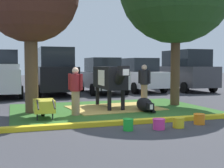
% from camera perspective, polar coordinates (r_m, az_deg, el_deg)
% --- Properties ---
extents(ground_plane, '(80.00, 80.00, 0.00)m').
position_cam_1_polar(ground_plane, '(9.48, 2.62, -6.28)').
color(ground_plane, '#38383D').
extents(grass_island, '(7.04, 5.11, 0.02)m').
position_cam_1_polar(grass_island, '(11.09, -0.06, -4.77)').
color(grass_island, '#2D5B23').
rests_on(grass_island, ground).
extents(curb_yellow, '(8.24, 0.24, 0.12)m').
position_cam_1_polar(curb_yellow, '(8.59, 5.64, -6.92)').
color(curb_yellow, yellow).
rests_on(curb_yellow, ground).
extents(hay_bedding, '(3.43, 2.72, 0.04)m').
position_cam_1_polar(hay_bedding, '(11.34, 0.48, -4.51)').
color(hay_bedding, tan).
rests_on(hay_bedding, ground).
extents(cow_holstein, '(0.77, 3.14, 1.60)m').
position_cam_1_polar(cow_holstein, '(11.28, -0.36, 1.14)').
color(cow_holstein, black).
rests_on(cow_holstein, ground).
extents(calf_lying, '(0.61, 1.33, 0.48)m').
position_cam_1_polar(calf_lying, '(10.67, 6.16, -3.88)').
color(calf_lying, black).
rests_on(calf_lying, ground).
extents(person_handler, '(0.41, 0.39, 1.55)m').
position_cam_1_polar(person_handler, '(9.78, -6.84, -1.12)').
color(person_handler, '#9E7F5B').
rests_on(person_handler, ground).
extents(person_visitor_near, '(0.39, 0.41, 1.63)m').
position_cam_1_polar(person_visitor_near, '(12.31, 6.05, 0.09)').
color(person_visitor_near, '#9E7F5B').
rests_on(person_visitor_near, ground).
extents(wheelbarrow, '(0.62, 1.60, 0.63)m').
position_cam_1_polar(wheelbarrow, '(9.40, -12.61, -4.07)').
color(wheelbarrow, gold).
rests_on(wheelbarrow, ground).
extents(bucket_green, '(0.28, 0.28, 0.30)m').
position_cam_1_polar(bucket_green, '(7.63, 3.05, -7.54)').
color(bucket_green, green).
rests_on(bucket_green, ground).
extents(bucket_pink, '(0.33, 0.33, 0.27)m').
position_cam_1_polar(bucket_pink, '(7.85, 8.75, -7.35)').
color(bucket_pink, '#EA3893').
rests_on(bucket_pink, ground).
extents(bucket_yellow, '(0.32, 0.32, 0.27)m').
position_cam_1_polar(bucket_yellow, '(8.14, 12.30, -6.99)').
color(bucket_yellow, yellow).
rests_on(bucket_yellow, ground).
extents(bucket_orange, '(0.32, 0.32, 0.29)m').
position_cam_1_polar(bucket_orange, '(8.73, 16.00, -6.27)').
color(bucket_orange, orange).
rests_on(bucket_orange, ground).
extents(pickup_truck_maroon, '(2.24, 5.41, 2.42)m').
position_cam_1_polar(pickup_truck_maroon, '(16.89, -20.25, 1.66)').
color(pickup_truck_maroon, silver).
rests_on(pickup_truck_maroon, ground).
extents(suv_black, '(2.14, 4.61, 2.52)m').
position_cam_1_polar(suv_black, '(16.93, -10.72, 2.35)').
color(suv_black, black).
rests_on(suv_black, ground).
extents(sedan_silver, '(2.04, 4.41, 2.02)m').
position_cam_1_polar(sedan_silver, '(17.50, -1.87, 1.52)').
color(sedan_silver, silver).
rests_on(sedan_silver, ground).
extents(hatchback_white, '(2.04, 4.41, 2.02)m').
position_cam_1_polar(hatchback_white, '(18.66, 5.18, 1.64)').
color(hatchback_white, silver).
rests_on(hatchback_white, ground).
extents(suv_dark_grey, '(2.14, 4.61, 2.52)m').
position_cam_1_polar(suv_dark_grey, '(19.58, 13.57, 2.48)').
color(suv_dark_grey, '#3D3D42').
rests_on(suv_dark_grey, ground).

